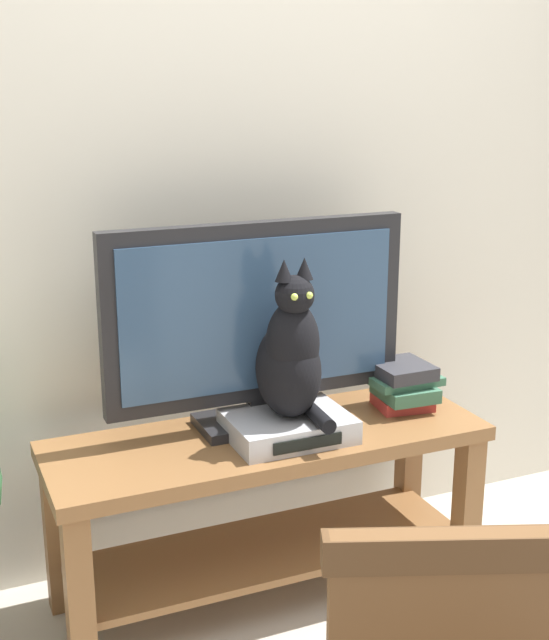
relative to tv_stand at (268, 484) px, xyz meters
name	(u,v)px	position (x,y,z in m)	size (l,w,h in m)	color
back_wall	(231,131)	(0.05, 0.40, 1.03)	(7.00, 0.12, 2.80)	beige
tv_stand	(268,484)	(0.00, 0.00, 0.00)	(1.32, 0.45, 0.54)	brown
tv	(257,321)	(0.00, 0.08, 0.49)	(0.93, 0.20, 0.63)	black
media_box	(287,426)	(0.04, -0.05, 0.20)	(0.35, 0.27, 0.07)	#ADADB2
cat	(290,357)	(0.04, -0.06, 0.42)	(0.18, 0.30, 0.48)	black
book_stack	(403,385)	(0.48, 0.02, 0.24)	(0.22, 0.20, 0.15)	#B2332D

